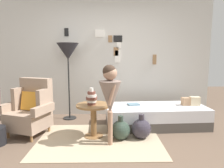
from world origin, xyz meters
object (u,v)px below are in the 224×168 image
armchair (31,109)px  floor_lamp (68,53)px  demijohn_near (121,130)px  daybed (156,116)px  book_on_daybed (134,104)px  side_table (94,114)px  person_child (110,93)px  demijohn_far (141,129)px  vase_striped (92,98)px

armchair → floor_lamp: 1.38m
demijohn_near → floor_lamp: bearing=132.9°
daybed → book_on_daybed: size_ratio=8.82×
side_table → floor_lamp: bearing=120.7°
person_child → demijohn_near: 0.68m
demijohn_near → person_child: bearing=-136.9°
demijohn_near → demijohn_far: size_ratio=0.97×
side_table → demijohn_near: side_table is taller
side_table → daybed: bearing=23.2°
daybed → side_table: (-1.17, -0.50, 0.20)m
side_table → book_on_daybed: bearing=37.9°
armchair → book_on_daybed: armchair is taller
person_child → demijohn_far: person_child is taller
daybed → demijohn_near: bearing=-139.3°
armchair → demijohn_near: size_ratio=2.43×
floor_lamp → side_table: bearing=-59.3°
side_table → vase_striped: (-0.03, -0.02, 0.28)m
vase_striped → book_on_daybed: (0.77, 0.60, -0.26)m
armchair → person_child: bearing=-17.8°
daybed → demijohn_near: 0.95m
floor_lamp → daybed: bearing=-15.9°
book_on_daybed → demijohn_near: (-0.30, -0.70, -0.25)m
floor_lamp → demijohn_far: 2.16m
floor_lamp → book_on_daybed: floor_lamp is taller
armchair → demijohn_far: size_ratio=2.36×
armchair → side_table: armchair is taller
floor_lamp → person_child: (0.87, -1.28, -0.61)m
armchair → floor_lamp: (0.51, 0.84, 0.97)m
vase_striped → floor_lamp: size_ratio=0.17×
floor_lamp → book_on_daybed: bearing=-17.6°
book_on_daybed → armchair: bearing=-167.2°
armchair → vase_striped: bearing=-9.6°
vase_striped → person_child: bearing=-40.6°
daybed → vase_striped: size_ratio=6.86×
vase_striped → floor_lamp: (-0.57, 1.02, 0.73)m
side_table → vase_striped: vase_striped is taller
demijohn_far → vase_striped: bearing=175.7°
person_child → daybed: bearing=41.2°
person_child → floor_lamp: bearing=124.2°
side_table → demijohn_far: side_table is taller
book_on_daybed → person_child: bearing=-118.6°
armchair → demijohn_far: armchair is taller
daybed → vase_striped: 1.39m
book_on_daybed → demijohn_near: size_ratio=0.55×
armchair → demijohn_far: (1.90, -0.24, -0.27)m
vase_striped → demijohn_near: (0.47, -0.10, -0.52)m
floor_lamp → demijohn_near: size_ratio=4.06×
daybed → book_on_daybed: 0.48m
daybed → person_child: size_ratio=1.57×
person_child → demijohn_far: 0.84m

